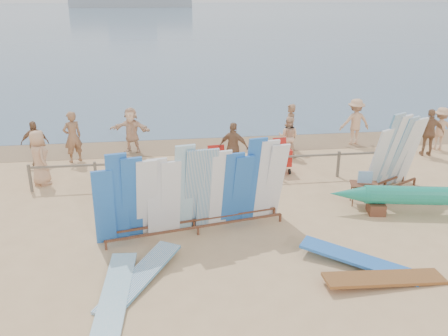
{
  "coord_description": "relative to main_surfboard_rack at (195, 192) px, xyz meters",
  "views": [
    {
      "loc": [
        -1.76,
        -11.38,
        5.94
      ],
      "look_at": [
        -0.06,
        1.71,
        0.99
      ],
      "focal_mm": 38.0,
      "sensor_mm": 36.0,
      "label": 1
    }
  ],
  "objects": [
    {
      "name": "fence",
      "position": [
        1.06,
        3.29,
        -0.49
      ],
      "size": [
        12.08,
        0.08,
        0.9
      ],
      "color": "#6C6152",
      "rests_on": "ground"
    },
    {
      "name": "side_surfboard_rack",
      "position": [
        6.31,
        1.93,
        0.06
      ],
      "size": [
        2.29,
        1.64,
        2.65
      ],
      "rotation": [
        0.0,
        0.0,
        0.52
      ],
      "color": "brown",
      "rests_on": "ground"
    },
    {
      "name": "beachgoer_extra_0",
      "position": [
        10.04,
        5.63,
        -0.27
      ],
      "size": [
        1.19,
        0.79,
        1.7
      ],
      "primitive_type": "imported",
      "rotation": [
        0.0,
        0.0,
        2.8
      ],
      "color": "tan",
      "rests_on": "ground"
    },
    {
      "name": "beachgoer_7",
      "position": [
        4.17,
        6.36,
        -0.21
      ],
      "size": [
        0.38,
        0.68,
        1.84
      ],
      "primitive_type": "imported",
      "rotation": [
        0.0,
        0.0,
        4.74
      ],
      "color": "#8C6042",
      "rests_on": "ground"
    },
    {
      "name": "ocean",
      "position": [
        1.06,
        128.29,
        -1.12
      ],
      "size": [
        320.0,
        240.0,
        0.02
      ],
      "primitive_type": "cube",
      "color": "#46627E",
      "rests_on": "ground"
    },
    {
      "name": "ground",
      "position": [
        1.06,
        0.29,
        -1.12
      ],
      "size": [
        160.0,
        160.0,
        0.0
      ],
      "primitive_type": "plane",
      "color": "tan",
      "rests_on": "ground"
    },
    {
      "name": "beachgoer_extra_1",
      "position": [
        -5.34,
        5.84,
        -0.31
      ],
      "size": [
        0.99,
        0.5,
        1.63
      ],
      "primitive_type": "imported",
      "rotation": [
        0.0,
        0.0,
        0.1
      ],
      "color": "#8C6042",
      "rests_on": "ground"
    },
    {
      "name": "flat_board_a",
      "position": [
        -1.86,
        -2.6,
        -1.12
      ],
      "size": [
        0.76,
        2.73,
        0.22
      ],
      "primitive_type": "cube",
      "rotation": [
        0.06,
        0.0,
        -0.07
      ],
      "color": "#89C3DB",
      "rests_on": "ground"
    },
    {
      "name": "beach_chair_right",
      "position": [
        2.6,
        4.62,
        -0.88
      ],
      "size": [
        0.71,
        0.72,
        0.85
      ],
      "rotation": [
        0.0,
        0.0,
        0.41
      ],
      "color": "#B51A13",
      "rests_on": "ground"
    },
    {
      "name": "wet_sand_strip",
      "position": [
        1.06,
        7.49,
        -1.12
      ],
      "size": [
        40.0,
        2.6,
        0.01
      ],
      "primitive_type": "cube",
      "color": "#896B4D",
      "rests_on": "ground"
    },
    {
      "name": "beach_chair_left",
      "position": [
        1.05,
        4.21,
        -0.85
      ],
      "size": [
        0.63,
        0.65,
        0.92
      ],
      "rotation": [
        0.0,
        0.0,
        0.08
      ],
      "color": "#B51A13",
      "rests_on": "ground"
    },
    {
      "name": "flat_board_e",
      "position": [
        -1.38,
        -2.14,
        -1.12
      ],
      "size": [
        1.86,
        2.61,
        0.25
      ],
      "primitive_type": "cube",
      "rotation": [
        0.07,
        0.0,
        -0.54
      ],
      "color": "silver",
      "rests_on": "ground"
    },
    {
      "name": "beachgoer_4",
      "position": [
        1.63,
        4.27,
        -0.25
      ],
      "size": [
        1.12,
        0.82,
        1.75
      ],
      "primitive_type": "imported",
      "rotation": [
        0.0,
        0.0,
        2.73
      ],
      "color": "#8C6042",
      "rests_on": "ground"
    },
    {
      "name": "beachgoer_9",
      "position": [
        6.98,
        6.72,
        -0.18
      ],
      "size": [
        1.23,
        0.53,
        1.89
      ],
      "primitive_type": "imported",
      "rotation": [
        0.0,
        0.0,
        3.16
      ],
      "color": "tan",
      "rests_on": "ground"
    },
    {
      "name": "stroller",
      "position": [
        3.29,
        4.04,
        -0.67
      ],
      "size": [
        0.63,
        0.86,
        1.13
      ],
      "rotation": [
        0.0,
        0.0,
        0.07
      ],
      "color": "#B51A13",
      "rests_on": "ground"
    },
    {
      "name": "flat_board_d",
      "position": [
        3.58,
        -2.13,
        -1.12
      ],
      "size": [
        2.53,
        2.0,
        0.32
      ],
      "primitive_type": "cube",
      "rotation": [
        0.09,
        0.0,
        0.96
      ],
      "color": "blue",
      "rests_on": "ground"
    },
    {
      "name": "beachgoer_0",
      "position": [
        -4.75,
        3.94,
        -0.22
      ],
      "size": [
        0.79,
        0.98,
        1.81
      ],
      "primitive_type": "imported",
      "rotation": [
        0.0,
        0.0,
        2.07
      ],
      "color": "tan",
      "rests_on": "ground"
    },
    {
      "name": "beachgoer_10",
      "position": [
        9.22,
        4.98,
        -0.22
      ],
      "size": [
        1.14,
        0.7,
        1.81
      ],
      "primitive_type": "imported",
      "rotation": [
        0.0,
        0.0,
        2.9
      ],
      "color": "#8C6042",
      "rests_on": "ground"
    },
    {
      "name": "beachgoer_8",
      "position": [
        3.91,
        5.56,
        -0.34
      ],
      "size": [
        0.84,
        0.66,
        1.56
      ],
      "primitive_type": "imported",
      "rotation": [
        0.0,
        0.0,
        2.69
      ],
      "color": "beige",
      "rests_on": "ground"
    },
    {
      "name": "beachgoer_11",
      "position": [
        -1.99,
        6.89,
        -0.24
      ],
      "size": [
        1.72,
        1.05,
        1.77
      ],
      "primitive_type": "imported",
      "rotation": [
        0.0,
        0.0,
        5.94
      ],
      "color": "beige",
      "rests_on": "ground"
    },
    {
      "name": "main_surfboard_rack",
      "position": [
        0.0,
        0.0,
        0.0
      ],
      "size": [
        5.01,
        1.59,
        2.51
      ],
      "rotation": [
        0.0,
        0.0,
        0.2
      ],
      "color": "brown",
      "rests_on": "ground"
    },
    {
      "name": "vendor_table",
      "position": [
        5.02,
        1.07,
        -0.78
      ],
      "size": [
        0.89,
        0.73,
        1.04
      ],
      "rotation": [
        0.0,
        0.0,
        -0.25
      ],
      "color": "brown",
      "rests_on": "ground"
    },
    {
      "name": "beachgoer_1",
      "position": [
        -4.05,
        6.02,
        -0.18
      ],
      "size": [
        0.79,
        0.7,
        1.9
      ],
      "primitive_type": "imported",
      "rotation": [
        0.0,
        0.0,
        3.73
      ],
      "color": "#8C6042",
      "rests_on": "ground"
    },
    {
      "name": "outrigger_canoe",
      "position": [
        6.73,
        0.14,
        -0.59
      ],
      "size": [
        5.89,
        1.57,
        0.84
      ],
      "rotation": [
        0.0,
        0.0,
        -0.18
      ],
      "color": "brown",
      "rests_on": "ground"
    },
    {
      "name": "flat_board_c",
      "position": [
        3.86,
        -2.88,
        -1.12
      ],
      "size": [
        2.71,
        0.64,
        0.24
      ],
      "primitive_type": "cube",
      "rotation": [
        0.06,
        0.0,
        1.6
      ],
      "color": "brown",
      "rests_on": "ground"
    }
  ]
}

